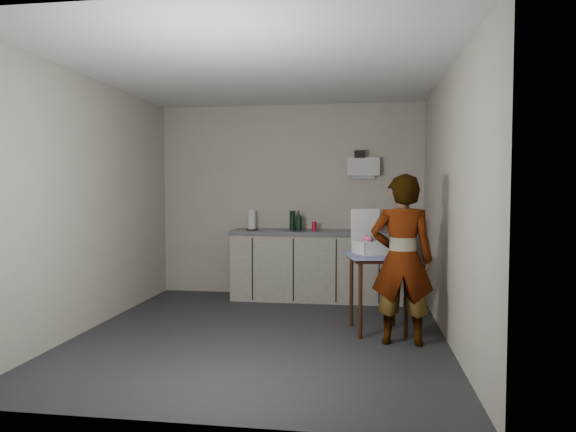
# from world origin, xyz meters

# --- Properties ---
(ground) EXTENTS (4.00, 4.00, 0.00)m
(ground) POSITION_xyz_m (0.00, 0.00, 0.00)
(ground) COLOR #292A2E
(ground) RESTS_ON ground
(wall_back) EXTENTS (3.60, 0.02, 2.60)m
(wall_back) POSITION_xyz_m (0.00, 1.99, 1.30)
(wall_back) COLOR beige
(wall_back) RESTS_ON ground
(wall_right) EXTENTS (0.02, 4.00, 2.60)m
(wall_right) POSITION_xyz_m (1.79, 0.00, 1.30)
(wall_right) COLOR beige
(wall_right) RESTS_ON ground
(wall_left) EXTENTS (0.02, 4.00, 2.60)m
(wall_left) POSITION_xyz_m (-1.79, 0.00, 1.30)
(wall_left) COLOR beige
(wall_left) RESTS_ON ground
(ceiling) EXTENTS (3.60, 4.00, 0.01)m
(ceiling) POSITION_xyz_m (0.00, 0.00, 2.60)
(ceiling) COLOR white
(ceiling) RESTS_ON wall_back
(kitchen_counter) EXTENTS (2.24, 0.62, 0.91)m
(kitchen_counter) POSITION_xyz_m (0.40, 1.70, 0.43)
(kitchen_counter) COLOR black
(kitchen_counter) RESTS_ON ground
(wall_shelf) EXTENTS (0.42, 0.18, 0.37)m
(wall_shelf) POSITION_xyz_m (1.00, 1.92, 1.75)
(wall_shelf) COLOR white
(wall_shelf) RESTS_ON ground
(side_table) EXTENTS (0.73, 0.73, 0.80)m
(side_table) POSITION_xyz_m (1.15, 0.25, 0.70)
(side_table) COLOR #351A0C
(side_table) RESTS_ON ground
(standing_man) EXTENTS (0.59, 0.39, 1.59)m
(standing_man) POSITION_xyz_m (1.36, -0.13, 0.79)
(standing_man) COLOR #B2A593
(standing_man) RESTS_ON ground
(soap_bottle) EXTENTS (0.13, 0.13, 0.26)m
(soap_bottle) POSITION_xyz_m (0.16, 1.71, 1.04)
(soap_bottle) COLOR black
(soap_bottle) RESTS_ON kitchen_counter
(soda_can) EXTENTS (0.06, 0.06, 0.11)m
(soda_can) POSITION_xyz_m (0.37, 1.70, 0.97)
(soda_can) COLOR red
(soda_can) RESTS_ON kitchen_counter
(dark_bottle) EXTENTS (0.07, 0.07, 0.25)m
(dark_bottle) POSITION_xyz_m (0.07, 1.77, 1.04)
(dark_bottle) COLOR black
(dark_bottle) RESTS_ON kitchen_counter
(paper_towel) EXTENTS (0.15, 0.15, 0.27)m
(paper_towel) POSITION_xyz_m (-0.46, 1.66, 1.04)
(paper_towel) COLOR black
(paper_towel) RESTS_ON kitchen_counter
(dish_rack) EXTENTS (0.40, 0.30, 0.28)m
(dish_rack) POSITION_xyz_m (1.14, 1.69, 0.97)
(dish_rack) COLOR white
(dish_rack) RESTS_ON kitchen_counter
(bakery_box) EXTENTS (0.43, 0.43, 0.45)m
(bakery_box) POSITION_xyz_m (1.08, 0.27, 0.90)
(bakery_box) COLOR white
(bakery_box) RESTS_ON side_table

